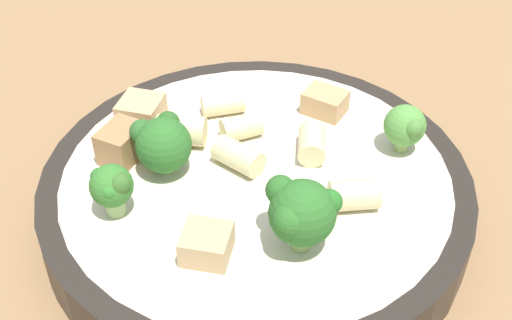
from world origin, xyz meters
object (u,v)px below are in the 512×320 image
at_px(pasta_bowl, 256,191).
at_px(chicken_chunk_1, 325,102).
at_px(broccoli_floret_1, 406,126).
at_px(rigatoni_4, 312,143).
at_px(rigatoni_2, 223,104).
at_px(rigatoni_0, 181,130).
at_px(chicken_chunk_3, 141,111).
at_px(rigatoni_5, 354,195).
at_px(rigatoni_1, 238,156).
at_px(chicken_chunk_0, 207,244).
at_px(broccoli_floret_3, 112,187).
at_px(chicken_chunk_2, 122,143).
at_px(broccoli_floret_2, 301,212).
at_px(broccoli_floret_0, 163,139).
at_px(rigatoni_3, 242,127).

relative_size(pasta_bowl, chicken_chunk_1, 9.68).
height_order(broccoli_floret_1, rigatoni_4, broccoli_floret_1).
distance_m(rigatoni_2, chicken_chunk_1, 0.06).
distance_m(rigatoni_0, chicken_chunk_3, 0.03).
bearing_deg(pasta_bowl, rigatoni_4, 30.93).
height_order(rigatoni_5, chicken_chunk_1, rigatoni_5).
relative_size(broccoli_floret_1, rigatoni_2, 1.13).
distance_m(rigatoni_5, chicken_chunk_1, 0.09).
xyz_separation_m(rigatoni_0, rigatoni_4, (0.08, -0.01, -0.00)).
height_order(pasta_bowl, rigatoni_5, rigatoni_5).
xyz_separation_m(rigatoni_1, rigatoni_5, (0.06, -0.03, 0.00)).
xyz_separation_m(pasta_bowl, chicken_chunk_0, (-0.02, -0.06, 0.02)).
bearing_deg(rigatoni_5, broccoli_floret_3, -175.33).
xyz_separation_m(rigatoni_0, rigatoni_5, (0.10, -0.05, -0.00)).
distance_m(broccoli_floret_1, chicken_chunk_0, 0.14).
height_order(rigatoni_2, rigatoni_5, rigatoni_5).
distance_m(rigatoni_0, rigatoni_4, 0.08).
bearing_deg(chicken_chunk_2, rigatoni_4, 3.83).
distance_m(broccoli_floret_3, chicken_chunk_2, 0.05).
distance_m(rigatoni_0, rigatoni_2, 0.04).
distance_m(rigatoni_0, chicken_chunk_2, 0.04).
height_order(broccoli_floret_2, rigatoni_4, broccoli_floret_2).
bearing_deg(rigatoni_0, rigatoni_2, 54.60).
height_order(broccoli_floret_0, chicken_chunk_3, broccoli_floret_0).
bearing_deg(rigatoni_4, chicken_chunk_3, 164.69).
relative_size(broccoli_floret_3, chicken_chunk_1, 1.20).
distance_m(rigatoni_2, rigatoni_3, 0.03).
height_order(rigatoni_3, chicken_chunk_1, same).
bearing_deg(chicken_chunk_3, chicken_chunk_2, -97.16).
distance_m(broccoli_floret_0, broccoli_floret_1, 0.14).
xyz_separation_m(broccoli_floret_0, chicken_chunk_3, (-0.02, 0.04, -0.01)).
bearing_deg(chicken_chunk_0, broccoli_floret_3, 151.91).
relative_size(rigatoni_3, rigatoni_5, 0.93).
bearing_deg(chicken_chunk_1, rigatoni_4, -102.38).
relative_size(rigatoni_2, chicken_chunk_0, 1.14).
distance_m(broccoli_floret_2, rigatoni_4, 0.08).
height_order(rigatoni_4, chicken_chunk_3, same).
height_order(rigatoni_1, rigatoni_4, same).
relative_size(pasta_bowl, rigatoni_3, 10.17).
relative_size(broccoli_floret_0, broccoli_floret_2, 0.89).
relative_size(rigatoni_2, rigatoni_4, 1.04).
relative_size(rigatoni_3, rigatoni_4, 0.94).
distance_m(chicken_chunk_1, chicken_chunk_2, 0.13).
xyz_separation_m(pasta_bowl, rigatoni_3, (-0.01, 0.03, 0.02)).
bearing_deg(rigatoni_3, rigatoni_4, -19.30).
height_order(broccoli_floret_2, rigatoni_5, broccoli_floret_2).
height_order(rigatoni_5, chicken_chunk_2, chicken_chunk_2).
relative_size(rigatoni_0, rigatoni_4, 1.12).
bearing_deg(pasta_bowl, chicken_chunk_2, 171.48).
bearing_deg(rigatoni_3, broccoli_floret_1, -5.34).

